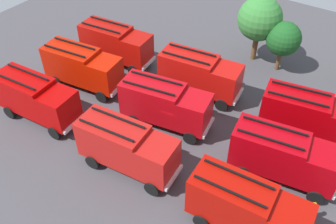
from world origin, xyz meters
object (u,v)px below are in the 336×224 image
(fire_truck_6, at_px, (116,43))
(traffic_cone_1, at_px, (294,102))
(firefighter_0, at_px, (312,211))
(fire_truck_1, at_px, (127,146))
(fire_truck_2, at_px, (247,207))
(tree_1, at_px, (284,39))
(fire_truck_7, at_px, (199,74))
(fire_truck_8, at_px, (309,115))
(tree_0, at_px, (260,19))
(traffic_cone_0, at_px, (182,68))
(firefighter_3, at_px, (46,65))
(fire_truck_0, at_px, (36,97))
(fire_truck_3, at_px, (82,66))
(fire_truck_5, at_px, (284,155))
(fire_truck_4, at_px, (165,103))
(firefighter_2, at_px, (66,55))

(fire_truck_6, height_order, traffic_cone_1, fire_truck_6)
(firefighter_0, bearing_deg, fire_truck_1, 64.15)
(fire_truck_2, xyz_separation_m, tree_1, (-4.76, 17.58, 1.18))
(traffic_cone_1, bearing_deg, fire_truck_7, -157.16)
(fire_truck_8, height_order, firefighter_0, fire_truck_8)
(fire_truck_6, height_order, tree_0, tree_0)
(fire_truck_1, distance_m, traffic_cone_0, 12.78)
(firefighter_0, distance_m, traffic_cone_1, 11.37)
(firefighter_3, height_order, traffic_cone_1, firefighter_3)
(fire_truck_0, bearing_deg, fire_truck_8, 24.09)
(firefighter_0, distance_m, tree_0, 18.83)
(fire_truck_3, height_order, fire_truck_6, same)
(fire_truck_2, bearing_deg, tree_1, 100.94)
(traffic_cone_0, bearing_deg, traffic_cone_1, 6.32)
(fire_truck_0, distance_m, fire_truck_3, 5.23)
(fire_truck_1, bearing_deg, tree_0, 79.57)
(fire_truck_0, relative_size, fire_truck_8, 0.98)
(fire_truck_1, bearing_deg, fire_truck_0, 173.62)
(traffic_cone_0, bearing_deg, fire_truck_2, -44.80)
(traffic_cone_1, bearing_deg, tree_1, 126.65)
(firefighter_0, height_order, traffic_cone_1, firefighter_0)
(traffic_cone_0, bearing_deg, tree_1, 36.84)
(fire_truck_6, relative_size, tree_1, 1.50)
(firefighter_0, bearing_deg, fire_truck_7, 20.01)
(tree_1, bearing_deg, firefighter_0, -61.47)
(fire_truck_3, xyz_separation_m, fire_truck_5, (18.52, -0.00, 0.00))
(fire_truck_2, height_order, tree_1, tree_1)
(fire_truck_1, bearing_deg, traffic_cone_0, 98.88)
(fire_truck_8, bearing_deg, fire_truck_4, -162.62)
(fire_truck_0, bearing_deg, fire_truck_6, 86.53)
(fire_truck_2, relative_size, fire_truck_3, 0.99)
(firefighter_2, bearing_deg, fire_truck_6, 166.29)
(fire_truck_7, height_order, firefighter_0, fire_truck_7)
(firefighter_3, bearing_deg, tree_0, 151.59)
(tree_0, xyz_separation_m, traffic_cone_0, (-4.66, -5.96, -4.02))
(fire_truck_8, bearing_deg, firefighter_0, -78.08)
(fire_truck_4, xyz_separation_m, traffic_cone_0, (-2.80, 6.99, -1.81))
(fire_truck_1, height_order, tree_0, tree_0)
(fire_truck_4, height_order, firefighter_2, fire_truck_4)
(fire_truck_4, distance_m, fire_truck_6, 10.27)
(firefighter_3, relative_size, traffic_cone_0, 2.44)
(tree_1, bearing_deg, traffic_cone_0, -143.16)
(fire_truck_1, height_order, fire_truck_8, same)
(fire_truck_5, distance_m, traffic_cone_0, 14.32)
(fire_truck_3, relative_size, fire_truck_5, 1.00)
(fire_truck_0, relative_size, traffic_cone_0, 10.59)
(fire_truck_3, distance_m, traffic_cone_0, 9.42)
(fire_truck_1, xyz_separation_m, firefighter_2, (-13.57, 7.03, -1.24))
(fire_truck_0, bearing_deg, firefighter_2, 116.73)
(firefighter_0, relative_size, tree_0, 0.25)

